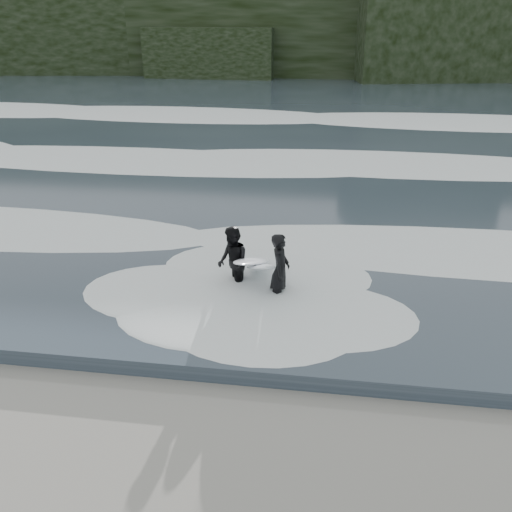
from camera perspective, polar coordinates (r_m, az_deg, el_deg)
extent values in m
cube|color=#303B46|center=(33.96, 4.40, 14.55)|extent=(90.00, 52.00, 0.30)
cube|color=black|center=(50.49, 6.15, 23.08)|extent=(70.00, 9.00, 10.00)
ellipsoid|color=white|center=(14.61, -1.45, 2.87)|extent=(60.00, 3.20, 0.20)
ellipsoid|color=white|center=(21.22, 1.76, 9.66)|extent=(60.00, 4.00, 0.24)
ellipsoid|color=white|center=(29.98, 3.83, 13.90)|extent=(60.00, 4.80, 0.30)
imported|color=black|center=(11.37, 2.43, -1.46)|extent=(0.40, 0.59, 1.56)
ellipsoid|color=silver|center=(11.44, 0.47, -1.09)|extent=(1.04, 1.93, 0.87)
imported|color=black|center=(11.77, -2.34, -0.64)|extent=(0.85, 0.92, 1.52)
ellipsoid|color=white|center=(11.68, -0.32, -0.51)|extent=(0.82, 2.03, 0.80)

